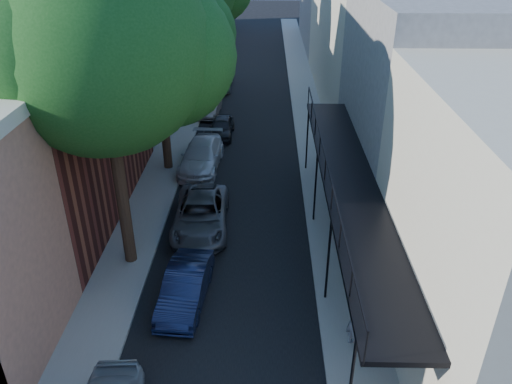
# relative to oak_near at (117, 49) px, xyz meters

# --- Properties ---
(road_surface) EXTENTS (6.00, 64.00, 0.01)m
(road_surface) POSITION_rel_oak_near_xyz_m (3.37, 19.74, -7.87)
(road_surface) COLOR black
(road_surface) RESTS_ON ground
(sidewalk_left) EXTENTS (2.00, 64.00, 0.12)m
(sidewalk_left) POSITION_rel_oak_near_xyz_m (-0.63, 19.74, -7.82)
(sidewalk_left) COLOR gray
(sidewalk_left) RESTS_ON ground
(sidewalk_right) EXTENTS (2.00, 64.00, 0.12)m
(sidewalk_right) POSITION_rel_oak_near_xyz_m (7.37, 19.74, -7.82)
(sidewalk_right) COLOR gray
(sidewalk_right) RESTS_ON ground
(buildings_left) EXTENTS (10.10, 59.10, 12.00)m
(buildings_left) POSITION_rel_oak_near_xyz_m (-5.93, 18.50, -2.94)
(buildings_left) COLOR tan
(buildings_left) RESTS_ON ground
(buildings_right) EXTENTS (9.80, 55.00, 10.00)m
(buildings_right) POSITION_rel_oak_near_xyz_m (12.36, 19.23, -3.45)
(buildings_right) COLOR beige
(buildings_right) RESTS_ON ground
(oak_near) EXTENTS (7.48, 6.80, 11.42)m
(oak_near) POSITION_rel_oak_near_xyz_m (0.00, 0.00, 0.00)
(oak_near) COLOR #311C13
(oak_near) RESTS_ON ground
(oak_mid) EXTENTS (6.60, 6.00, 10.20)m
(oak_mid) POSITION_rel_oak_near_xyz_m (-0.05, 7.97, -0.82)
(oak_mid) COLOR #311C13
(oak_mid) RESTS_ON ground
(parked_car_b) EXTENTS (1.59, 3.84, 1.24)m
(parked_car_b) POSITION_rel_oak_near_xyz_m (1.97, -2.44, -7.26)
(parked_car_b) COLOR #111937
(parked_car_b) RESTS_ON ground
(parked_car_c) EXTENTS (2.39, 4.86, 1.33)m
(parked_car_c) POSITION_rel_oak_near_xyz_m (1.95, 2.13, -7.21)
(parked_car_c) COLOR #4E4F55
(parked_car_c) RESTS_ON ground
(parked_car_d) EXTENTS (2.17, 4.80, 1.36)m
(parked_car_d) POSITION_rel_oak_near_xyz_m (1.28, 7.93, -7.20)
(parked_car_d) COLOR silver
(parked_car_d) RESTS_ON ground
(parked_car_e) EXTENTS (1.41, 3.37, 1.14)m
(parked_car_e) POSITION_rel_oak_near_xyz_m (1.97, 12.25, -7.31)
(parked_car_e) COLOR black
(parked_car_e) RESTS_ON ground
(parked_car_f) EXTENTS (1.41, 3.69, 1.20)m
(parked_car_f) POSITION_rel_oak_near_xyz_m (0.86, 16.04, -7.28)
(parked_car_f) COLOR slate
(parked_car_f) RESTS_ON ground
(parked_car_g) EXTENTS (2.28, 4.86, 1.34)m
(parked_car_g) POSITION_rel_oak_near_xyz_m (0.82, 21.80, -7.21)
(parked_car_g) COLOR #9096A2
(parked_car_g) RESTS_ON ground
(pedestrian) EXTENTS (0.72, 0.86, 2.02)m
(pedestrian) POSITION_rel_oak_near_xyz_m (7.29, -4.47, -6.75)
(pedestrian) COLOR slate
(pedestrian) RESTS_ON sidewalk_right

